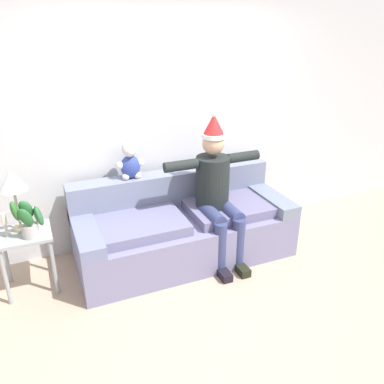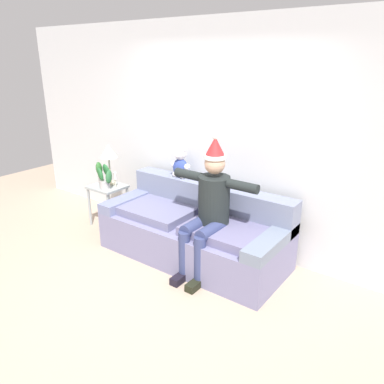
# 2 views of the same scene
# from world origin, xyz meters

# --- Properties ---
(ground_plane) EXTENTS (10.00, 10.00, 0.00)m
(ground_plane) POSITION_xyz_m (0.00, 0.00, 0.00)
(ground_plane) COLOR tan
(back_wall) EXTENTS (7.00, 0.10, 2.70)m
(back_wall) POSITION_xyz_m (0.00, 1.55, 1.35)
(back_wall) COLOR silver
(back_wall) RESTS_ON ground_plane
(couch) EXTENTS (2.20, 0.93, 0.83)m
(couch) POSITION_xyz_m (0.00, 1.00, 0.33)
(couch) COLOR slate
(couch) RESTS_ON ground_plane
(person_seated) EXTENTS (1.02, 0.77, 1.53)m
(person_seated) POSITION_xyz_m (0.30, 0.84, 0.78)
(person_seated) COLOR black
(person_seated) RESTS_ON ground_plane
(teddy_bear) EXTENTS (0.29, 0.17, 0.38)m
(teddy_bear) POSITION_xyz_m (-0.44, 1.30, 1.00)
(teddy_bear) COLOR #314495
(teddy_bear) RESTS_ON couch
(side_table) EXTENTS (0.46, 0.41, 0.58)m
(side_table) POSITION_xyz_m (-1.51, 1.01, 0.47)
(side_table) COLOR #98A1A3
(side_table) RESTS_ON ground_plane
(table_lamp) EXTENTS (0.24, 0.24, 0.57)m
(table_lamp) POSITION_xyz_m (-1.53, 1.10, 1.03)
(table_lamp) COLOR #BCB491
(table_lamp) RESTS_ON side_table
(potted_plant) EXTENTS (0.27, 0.19, 0.36)m
(potted_plant) POSITION_xyz_m (-1.45, 0.92, 0.75)
(potted_plant) COLOR #B6B2B1
(potted_plant) RESTS_ON side_table
(candle_tall) EXTENTS (0.04, 0.04, 0.23)m
(candle_tall) POSITION_xyz_m (-1.64, 0.99, 0.73)
(candle_tall) COLOR beige
(candle_tall) RESTS_ON side_table
(candle_short) EXTENTS (0.04, 0.04, 0.21)m
(candle_short) POSITION_xyz_m (-1.38, 1.05, 0.71)
(candle_short) COLOR beige
(candle_short) RESTS_ON side_table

